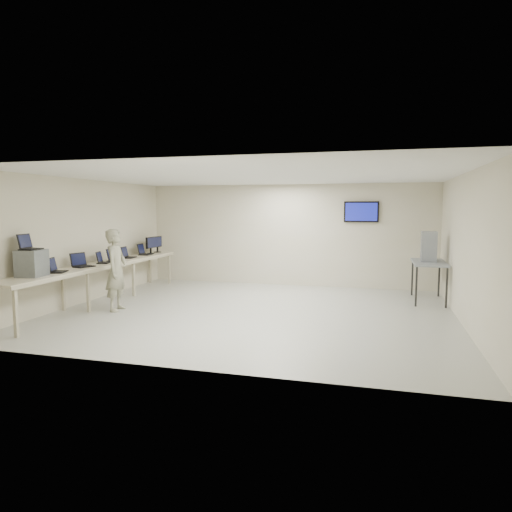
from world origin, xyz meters
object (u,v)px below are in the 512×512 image
(soldier, at_px, (116,270))
(side_table, at_px, (429,265))
(workbench, at_px, (101,267))
(equipment_box, at_px, (32,263))

(soldier, distance_m, side_table, 6.97)
(workbench, xyz_separation_m, soldier, (0.78, -0.60, 0.03))
(workbench, xyz_separation_m, side_table, (7.19, 2.14, 0.03))
(workbench, distance_m, soldier, 0.98)
(workbench, height_order, soldier, soldier)
(equipment_box, relative_size, soldier, 0.29)
(equipment_box, xyz_separation_m, soldier, (0.84, 1.44, -0.29))
(equipment_box, bearing_deg, side_table, 21.25)
(soldier, height_order, side_table, soldier)
(workbench, bearing_deg, soldier, -37.73)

